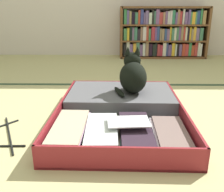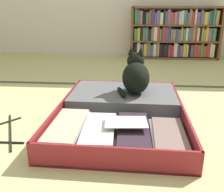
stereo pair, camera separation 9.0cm
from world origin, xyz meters
name	(u,v)px [view 1 (the left image)]	position (x,y,z in m)	size (l,w,h in m)	color
ground_plane	(122,135)	(0.00, 0.00, 0.00)	(10.00, 10.00, 0.00)	tan
tatami_border	(119,84)	(0.00, 0.93, 0.00)	(4.80, 0.05, 0.00)	#324931
bookshelf	(162,33)	(0.58, 2.24, 0.32)	(1.14, 0.28, 0.65)	brown
open_suitcase	(119,110)	(-0.01, 0.23, 0.05)	(0.73, 0.98, 0.11)	maroon
black_cat	(133,76)	(0.08, 0.40, 0.22)	(0.23, 0.28, 0.29)	black
clothes_hanger	(1,136)	(-0.63, -0.02, 0.01)	(0.31, 0.41, 0.01)	black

